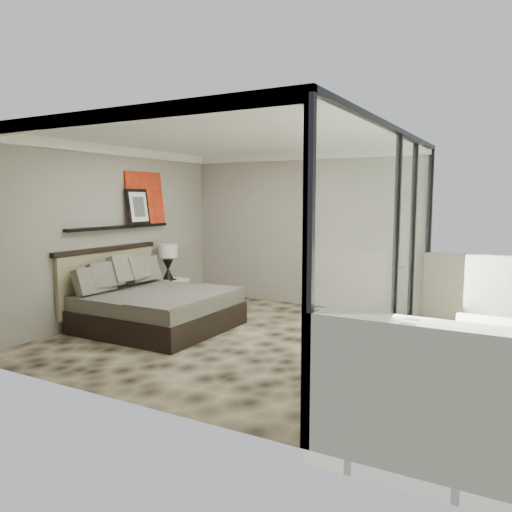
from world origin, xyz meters
The scene contains 12 objects.
floor centered at (0.00, 0.00, 0.00)m, with size 5.00×5.00×0.00m, color black.
ceiling centered at (0.00, 0.00, 2.79)m, with size 4.50×5.00×0.02m, color silver.
back_wall centered at (0.00, 2.49, 1.40)m, with size 4.50×0.02×2.80m, color gray.
left_wall centered at (-2.24, 0.00, 1.40)m, with size 0.02×5.00×2.80m, color gray.
glass_wall centered at (2.25, 0.00, 1.40)m, with size 0.08×5.00×2.80m, color white.
picture_ledge centered at (-2.18, 0.10, 1.50)m, with size 0.12×2.20×0.05m, color black.
bed centered at (-1.28, -0.19, 0.34)m, with size 2.07×2.00×1.14m.
nightstand centered at (-1.93, 1.06, 0.23)m, with size 0.47×0.47×0.47m, color black.
table_lamp centered at (-1.97, 1.03, 0.93)m, with size 0.35×0.35×0.64m.
abstract_canvas centered at (-2.19, 0.72, 1.97)m, with size 0.04×0.90×0.90m, color #B6540F.
framed_print centered at (-2.14, 0.48, 1.82)m, with size 0.03×0.50×0.60m, color black.
lounger centered at (3.31, -0.11, 0.17)m, with size 0.74×1.45×0.56m.
Camera 1 is at (3.73, -5.95, 1.97)m, focal length 35.00 mm.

